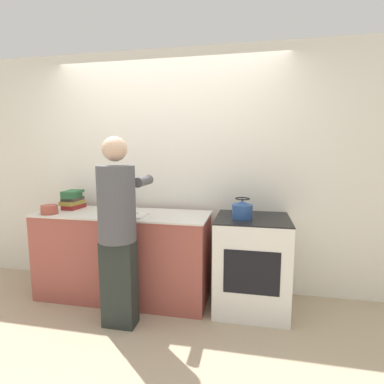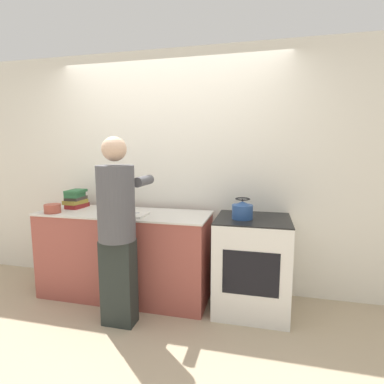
{
  "view_description": "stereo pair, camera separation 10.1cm",
  "coord_description": "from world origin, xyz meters",
  "px_view_note": "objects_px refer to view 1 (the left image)",
  "views": [
    {
      "loc": [
        0.91,
        -2.51,
        1.54
      ],
      "look_at": [
        0.36,
        0.21,
        1.15
      ],
      "focal_mm": 28.0,
      "sensor_mm": 36.0,
      "label": 1
    },
    {
      "loc": [
        1.01,
        -2.48,
        1.54
      ],
      "look_at": [
        0.36,
        0.21,
        1.15
      ],
      "focal_mm": 28.0,
      "sensor_mm": 36.0,
      "label": 2
    }
  ],
  "objects_px": {
    "cutting_board": "(130,215)",
    "knife": "(127,214)",
    "kettle": "(242,210)",
    "person": "(118,226)",
    "oven": "(252,263)",
    "canister_jar": "(111,203)",
    "bowl_prep": "(49,210)"
  },
  "relations": [
    {
      "from": "person",
      "to": "canister_jar",
      "type": "height_order",
      "value": "person"
    },
    {
      "from": "knife",
      "to": "canister_jar",
      "type": "xyz_separation_m",
      "value": [
        -0.29,
        0.27,
        0.05
      ]
    },
    {
      "from": "oven",
      "to": "knife",
      "type": "xyz_separation_m",
      "value": [
        -1.21,
        -0.14,
        0.47
      ]
    },
    {
      "from": "cutting_board",
      "to": "person",
      "type": "bearing_deg",
      "value": -82.4
    },
    {
      "from": "kettle",
      "to": "canister_jar",
      "type": "bearing_deg",
      "value": 172.87
    },
    {
      "from": "cutting_board",
      "to": "kettle",
      "type": "bearing_deg",
      "value": 5.35
    },
    {
      "from": "cutting_board",
      "to": "canister_jar",
      "type": "height_order",
      "value": "canister_jar"
    },
    {
      "from": "knife",
      "to": "kettle",
      "type": "bearing_deg",
      "value": -19.3
    },
    {
      "from": "person",
      "to": "kettle",
      "type": "bearing_deg",
      "value": 24.28
    },
    {
      "from": "oven",
      "to": "kettle",
      "type": "bearing_deg",
      "value": -153.75
    },
    {
      "from": "cutting_board",
      "to": "knife",
      "type": "xyz_separation_m",
      "value": [
        -0.04,
        0.01,
        0.01
      ]
    },
    {
      "from": "kettle",
      "to": "bowl_prep",
      "type": "xyz_separation_m",
      "value": [
        -1.91,
        -0.17,
        -0.04
      ]
    },
    {
      "from": "cutting_board",
      "to": "knife",
      "type": "relative_size",
      "value": 1.47
    },
    {
      "from": "person",
      "to": "kettle",
      "type": "height_order",
      "value": "person"
    },
    {
      "from": "oven",
      "to": "person",
      "type": "relative_size",
      "value": 0.55
    },
    {
      "from": "oven",
      "to": "person",
      "type": "distance_m",
      "value": 1.32
    },
    {
      "from": "cutting_board",
      "to": "kettle",
      "type": "relative_size",
      "value": 1.62
    },
    {
      "from": "oven",
      "to": "canister_jar",
      "type": "xyz_separation_m",
      "value": [
        -1.51,
        0.13,
        0.52
      ]
    },
    {
      "from": "person",
      "to": "knife",
      "type": "bearing_deg",
      "value": 102.66
    },
    {
      "from": "person",
      "to": "cutting_board",
      "type": "xyz_separation_m",
      "value": [
        -0.05,
        0.36,
        0.01
      ]
    },
    {
      "from": "kettle",
      "to": "bowl_prep",
      "type": "distance_m",
      "value": 1.92
    },
    {
      "from": "knife",
      "to": "bowl_prep",
      "type": "bearing_deg",
      "value": 161.23
    },
    {
      "from": "bowl_prep",
      "to": "oven",
      "type": "bearing_deg",
      "value": 6.12
    },
    {
      "from": "knife",
      "to": "kettle",
      "type": "distance_m",
      "value": 1.12
    },
    {
      "from": "knife",
      "to": "canister_jar",
      "type": "bearing_deg",
      "value": 113.58
    },
    {
      "from": "bowl_prep",
      "to": "canister_jar",
      "type": "distance_m",
      "value": 0.61
    },
    {
      "from": "cutting_board",
      "to": "knife",
      "type": "distance_m",
      "value": 0.04
    },
    {
      "from": "oven",
      "to": "cutting_board",
      "type": "xyz_separation_m",
      "value": [
        -1.18,
        -0.15,
        0.46
      ]
    },
    {
      "from": "cutting_board",
      "to": "bowl_prep",
      "type": "xyz_separation_m",
      "value": [
        -0.83,
        -0.07,
        0.04
      ]
    },
    {
      "from": "person",
      "to": "cutting_board",
      "type": "bearing_deg",
      "value": 97.6
    },
    {
      "from": "knife",
      "to": "person",
      "type": "bearing_deg",
      "value": -101.39
    },
    {
      "from": "cutting_board",
      "to": "bowl_prep",
      "type": "relative_size",
      "value": 1.92
    }
  ]
}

